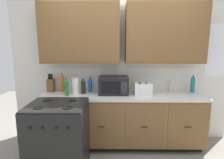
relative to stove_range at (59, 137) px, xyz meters
name	(u,v)px	position (x,y,z in m)	size (l,w,h in m)	color
ground_plane	(122,155)	(0.89, 0.33, -0.47)	(8.00, 8.00, 0.00)	gray
wall_unit	(122,48)	(0.89, 0.83, 1.17)	(3.83, 0.40, 2.45)	silver
counter_run	(122,119)	(0.89, 0.63, -0.01)	(2.66, 0.64, 0.90)	black
stove_range	(59,137)	(0.00, 0.00, 0.00)	(0.76, 0.68, 0.95)	black
microwave	(114,85)	(0.74, 0.68, 0.57)	(0.48, 0.37, 0.28)	black
toaster	(143,89)	(1.22, 0.61, 0.53)	(0.28, 0.18, 0.19)	white
knife_block	(51,85)	(-0.33, 0.80, 0.55)	(0.11, 0.14, 0.31)	brown
sink_faucet	(169,86)	(1.71, 0.84, 0.53)	(0.02, 0.02, 0.20)	#B2B5BA
paper_towel_roll	(75,86)	(0.12, 0.65, 0.56)	(0.12, 0.12, 0.26)	white
bottle_blue	(90,85)	(0.34, 0.80, 0.56)	(0.07, 0.07, 0.25)	blue
bottle_amber	(62,83)	(-0.13, 0.79, 0.59)	(0.06, 0.06, 0.32)	#9E6619
bottle_teal	(193,84)	(2.08, 0.77, 0.58)	(0.07, 0.07, 0.29)	#1E707A
bottle_green	(67,87)	(0.00, 0.55, 0.57)	(0.06, 0.06, 0.28)	#237A38
bottle_dark	(83,86)	(0.24, 0.67, 0.56)	(0.07, 0.07, 0.25)	black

